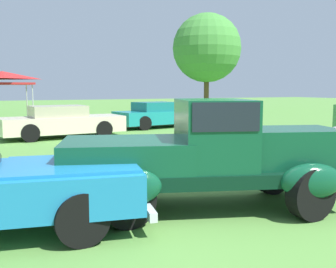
{
  "coord_description": "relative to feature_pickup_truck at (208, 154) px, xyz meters",
  "views": [
    {
      "loc": [
        -2.92,
        -5.29,
        1.87
      ],
      "look_at": [
        0.86,
        2.46,
        0.87
      ],
      "focal_mm": 42.15,
      "sensor_mm": 36.0,
      "label": 1
    }
  ],
  "objects": [
    {
      "name": "feature_pickup_truck",
      "position": [
        0.0,
        0.0,
        0.0
      ],
      "size": [
        4.57,
        2.84,
        1.7
      ],
      "color": "black",
      "rests_on": "ground_plane"
    },
    {
      "name": "show_car_cream",
      "position": [
        -0.27,
        10.07,
        -0.27
      ],
      "size": [
        4.59,
        1.94,
        1.22
      ],
      "color": "beige",
      "rests_on": "ground_plane"
    },
    {
      "name": "show_car_teal",
      "position": [
        4.61,
        12.05,
        -0.27
      ],
      "size": [
        4.3,
        2.29,
        1.22
      ],
      "color": "teal",
      "rests_on": "ground_plane"
    },
    {
      "name": "ground_plane",
      "position": [
        -0.27,
        0.17,
        -0.87
      ],
      "size": [
        120.0,
        120.0,
        0.0
      ],
      "primitive_type": "plane",
      "color": "#568C3D"
    },
    {
      "name": "treeline_mid_right",
      "position": [
        15.12,
        24.72,
        4.48
      ],
      "size": [
        5.95,
        5.95,
        8.34
      ],
      "color": "brown",
      "rests_on": "ground_plane"
    },
    {
      "name": "canopy_tent_left_field",
      "position": [
        -1.95,
        16.0,
        1.56
      ],
      "size": [
        2.72,
        2.72,
        2.71
      ],
      "color": "#B7B7BC",
      "rests_on": "ground_plane"
    }
  ]
}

